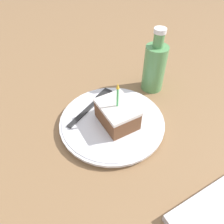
# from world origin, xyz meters

# --- Properties ---
(ground_plane) EXTENTS (2.40, 2.40, 0.04)m
(ground_plane) POSITION_xyz_m (0.00, 0.00, -0.02)
(ground_plane) COLOR olive
(ground_plane) RESTS_ON ground
(plate) EXTENTS (0.27, 0.27, 0.02)m
(plate) POSITION_xyz_m (-0.02, -0.02, 0.01)
(plate) COLOR silver
(plate) RESTS_ON ground_plane
(cake_slice) EXTENTS (0.08, 0.10, 0.12)m
(cake_slice) POSITION_xyz_m (-0.01, -0.03, 0.05)
(cake_slice) COLOR brown
(cake_slice) RESTS_ON plate
(fork) EXTENTS (0.17, 0.10, 0.00)m
(fork) POSITION_xyz_m (-0.04, 0.06, 0.02)
(fork) COLOR #262626
(fork) RESTS_ON plate
(bottle) EXTENTS (0.06, 0.06, 0.19)m
(bottle) POSITION_xyz_m (0.17, 0.06, 0.08)
(bottle) COLOR #599959
(bottle) RESTS_ON ground_plane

